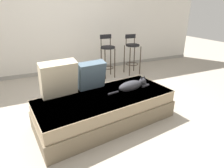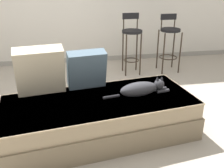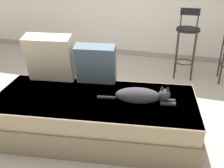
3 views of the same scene
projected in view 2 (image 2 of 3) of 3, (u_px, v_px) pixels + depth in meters
The scene contains 8 objects.
ground_plane at pixel (96, 116), 3.25m from camera, with size 16.00×16.00×0.00m, color #A89E8E.
wall_baseboard_trim at pixel (82, 59), 5.22m from camera, with size 8.00×0.02×0.09m, color gray.
couch at pixel (100, 117), 2.81m from camera, with size 2.11×1.15×0.43m.
throw_pillow_corner at pixel (40, 71), 2.75m from camera, with size 0.53×0.35×0.53m.
throw_pillow_middle at pixel (87, 69), 2.92m from camera, with size 0.45×0.29×0.44m.
cat at pixel (141, 89), 2.79m from camera, with size 0.75×0.24×0.19m.
bar_stool_near_window at pixel (132, 38), 4.43m from camera, with size 0.34×0.34×1.02m.
bar_stool_by_doorway at pixel (169, 38), 4.55m from camera, with size 0.34×0.34×0.99m.
Camera 2 is at (-0.30, -2.82, 1.65)m, focal length 42.00 mm.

